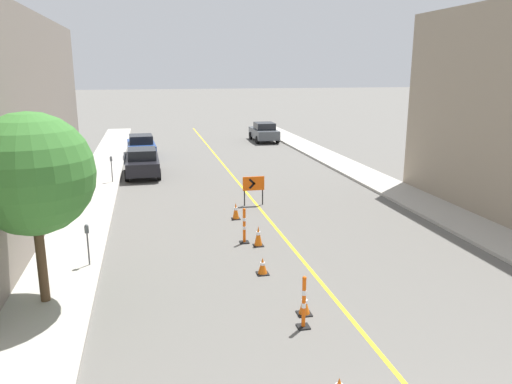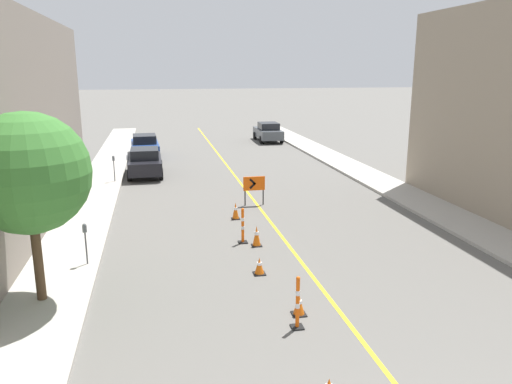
% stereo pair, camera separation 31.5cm
% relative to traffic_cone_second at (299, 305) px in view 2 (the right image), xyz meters
% --- Properties ---
extents(lane_stripe, '(0.12, 47.45, 0.01)m').
position_rel_traffic_cone_second_xyz_m(lane_stripe, '(1.05, 17.03, -0.27)').
color(lane_stripe, gold).
rests_on(lane_stripe, ground_plane).
extents(sidewalk_left, '(2.21, 47.45, 0.13)m').
position_rel_traffic_cone_second_xyz_m(sidewalk_left, '(-6.30, 17.03, -0.20)').
color(sidewalk_left, '#ADA89E').
rests_on(sidewalk_left, ground_plane).
extents(sidewalk_right, '(2.21, 47.45, 0.13)m').
position_rel_traffic_cone_second_xyz_m(sidewalk_right, '(8.40, 17.03, -0.20)').
color(sidewalk_right, '#ADA89E').
rests_on(sidewalk_right, ground_plane).
extents(traffic_cone_second, '(0.35, 0.35, 0.55)m').
position_rel_traffic_cone_second_xyz_m(traffic_cone_second, '(0.00, 0.00, 0.00)').
color(traffic_cone_second, black).
rests_on(traffic_cone_second, ground_plane).
extents(traffic_cone_third, '(0.36, 0.36, 0.52)m').
position_rel_traffic_cone_second_xyz_m(traffic_cone_third, '(-0.45, 2.68, -0.01)').
color(traffic_cone_third, black).
rests_on(traffic_cone_third, ground_plane).
extents(traffic_cone_fourth, '(0.34, 0.34, 0.72)m').
position_rel_traffic_cone_second_xyz_m(traffic_cone_fourth, '(-0.04, 5.09, 0.09)').
color(traffic_cone_fourth, black).
rests_on(traffic_cone_fourth, ground_plane).
extents(traffic_cone_fifth, '(0.34, 0.34, 0.69)m').
position_rel_traffic_cone_second_xyz_m(traffic_cone_fifth, '(-0.25, 8.37, 0.07)').
color(traffic_cone_fifth, black).
rests_on(traffic_cone_fifth, ground_plane).
extents(delineator_post_front, '(0.29, 0.29, 1.31)m').
position_rel_traffic_cone_second_xyz_m(delineator_post_front, '(-0.22, -0.62, 0.30)').
color(delineator_post_front, black).
rests_on(delineator_post_front, ground_plane).
extents(delineator_post_rear, '(0.32, 0.32, 1.27)m').
position_rel_traffic_cone_second_xyz_m(delineator_post_rear, '(-0.45, 5.50, 0.28)').
color(delineator_post_rear, black).
rests_on(delineator_post_rear, ground_plane).
extents(arrow_barricade_primary, '(0.98, 0.08, 1.31)m').
position_rel_traffic_cone_second_xyz_m(arrow_barricade_primary, '(0.91, 10.32, 0.66)').
color(arrow_barricade_primary, '#EF560C').
rests_on(arrow_barricade_primary, ground_plane).
extents(parked_car_curb_near, '(1.93, 4.31, 1.59)m').
position_rel_traffic_cone_second_xyz_m(parked_car_curb_near, '(-3.96, 17.81, 0.53)').
color(parked_car_curb_near, black).
rests_on(parked_car_curb_near, ground_plane).
extents(parked_car_curb_mid, '(2.00, 4.38, 1.59)m').
position_rel_traffic_cone_second_xyz_m(parked_car_curb_mid, '(-4.06, 23.99, 0.53)').
color(parked_car_curb_mid, navy).
rests_on(parked_car_curb_mid, ground_plane).
extents(parked_car_curb_far, '(1.94, 4.33, 1.59)m').
position_rel_traffic_cone_second_xyz_m(parked_car_curb_far, '(6.00, 29.96, 0.53)').
color(parked_car_curb_far, '#474C51').
rests_on(parked_car_curb_far, ground_plane).
extents(parking_meter_near_curb, '(0.12, 0.11, 1.30)m').
position_rel_traffic_cone_second_xyz_m(parking_meter_near_curb, '(-5.54, 4.20, 0.78)').
color(parking_meter_near_curb, '#4C4C51').
rests_on(parking_meter_near_curb, sidewalk_left).
extents(parking_meter_far_curb, '(0.12, 0.11, 1.38)m').
position_rel_traffic_cone_second_xyz_m(parking_meter_far_curb, '(-5.54, 16.03, 0.84)').
color(parking_meter_far_curb, '#4C4C51').
rests_on(parking_meter_far_curb, sidewalk_left).
extents(street_tree_left_near, '(3.04, 3.04, 4.87)m').
position_rel_traffic_cone_second_xyz_m(street_tree_left_near, '(-6.41, 1.92, 3.20)').
color(street_tree_left_near, '#4C3823').
rests_on(street_tree_left_near, sidewalk_left).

